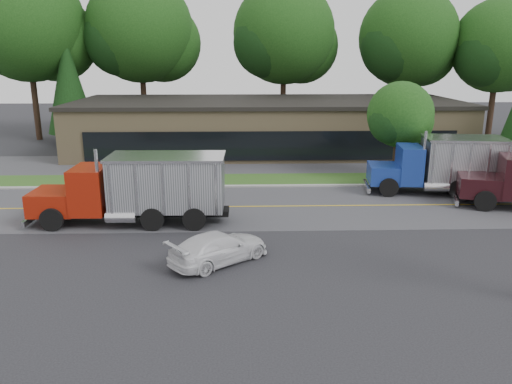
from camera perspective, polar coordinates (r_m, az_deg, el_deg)
ground at (r=18.81m, az=-0.70°, el=-9.79°), size 140.00×140.00×0.00m
road at (r=27.22m, az=-1.05°, el=-1.70°), size 60.00×8.00×0.02m
center_line at (r=27.22m, az=-1.05°, el=-1.70°), size 60.00×0.12×0.01m
curb at (r=31.26m, az=-1.15°, el=0.57°), size 60.00×0.30×0.12m
grass_verge at (r=33.00m, az=-1.18°, el=1.37°), size 60.00×3.40×0.03m
far_parking at (r=37.87m, az=-1.26°, el=3.21°), size 60.00×7.00×0.02m
strip_mall at (r=43.49m, az=1.31°, el=7.47°), size 32.00×12.00×4.00m
tree_far_a at (r=52.94m, az=-24.47°, el=16.55°), size 11.27×10.61×16.08m
tree_far_b at (r=52.06m, az=-12.89°, el=17.16°), size 10.90×10.25×15.54m
tree_far_c at (r=51.36m, az=3.38°, el=17.16°), size 10.53×9.91×15.02m
tree_far_d at (r=52.78m, az=17.10°, el=16.03°), size 10.07×9.47×14.36m
tree_far_e at (r=53.97m, az=26.04°, el=14.35°), size 9.24×8.69×13.18m
evergreen_left at (r=49.64m, az=-20.62°, el=11.47°), size 4.34×4.34×9.86m
tree_verge at (r=33.93m, az=16.22°, el=8.16°), size 4.50×4.23×6.41m
dump_truck_red at (r=24.80m, az=-13.00°, el=0.53°), size 9.54×2.81×3.36m
dump_truck_blue at (r=31.52m, az=20.67°, el=3.06°), size 7.97×3.55×3.36m
rally_car at (r=19.98m, az=-4.25°, el=-6.35°), size 4.38×4.01×1.23m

